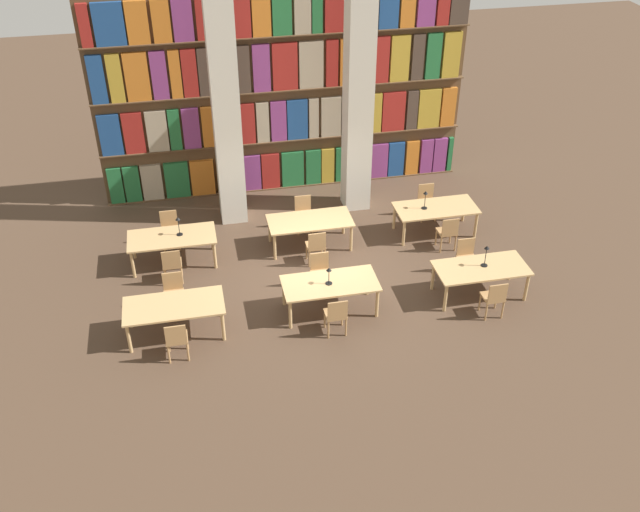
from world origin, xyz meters
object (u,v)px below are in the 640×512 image
object	(u,v)px
desk_lamp_0	(329,273)
reading_table_4	(310,223)
chair_2	(336,315)
reading_table_3	(172,239)
desk_lamp_3	(425,197)
reading_table_1	(330,286)
pillar_center	(358,96)
chair_8	(316,246)
reading_table_0	(174,308)
chair_1	(174,292)
pillar_left	(225,106)
chair_5	(467,257)
reading_table_2	(481,270)
desk_lamp_1	(486,252)
chair_3	(321,271)
chair_6	(172,264)
desk_lamp_2	(178,223)
chair_7	(170,228)
chair_9	(304,213)
reading_table_5	(436,210)
chair_11	(427,200)
chair_10	(448,232)
chair_4	(494,297)
chair_0	(177,339)

from	to	relation	value
desk_lamp_0	reading_table_4	distance (m)	2.57
chair_2	reading_table_3	xyz separation A→B (m)	(-3.09, 3.21, 0.16)
reading_table_4	desk_lamp_3	xyz separation A→B (m)	(2.80, -0.03, 0.39)
desk_lamp_0	desk_lamp_3	size ratio (longest dim) A/B	0.84
reading_table_1	chair_2	bearing A→B (deg)	-93.26
pillar_center	chair_8	distance (m)	3.85
reading_table_0	chair_1	bearing A→B (deg)	89.76
pillar_left	chair_5	world-z (taller)	pillar_left
reading_table_2	desk_lamp_1	world-z (taller)	desk_lamp_1
chair_3	desk_lamp_3	size ratio (longest dim) A/B	1.90
chair_6	desk_lamp_2	world-z (taller)	desk_lamp_2
chair_7	desk_lamp_2	xyz separation A→B (m)	(0.23, -0.72, 0.55)
chair_9	desk_lamp_3	size ratio (longest dim) A/B	1.90
chair_1	chair_7	bearing A→B (deg)	-90.06
chair_6	chair_9	world-z (taller)	same
pillar_left	reading_table_5	world-z (taller)	pillar_left
desk_lamp_3	chair_9	bearing A→B (deg)	164.30
chair_5	chair_2	bearing A→B (deg)	22.96
desk_lamp_2	reading_table_1	bearing A→B (deg)	-40.23
reading_table_0	reading_table_4	distance (m)	4.18
desk_lamp_3	chair_11	bearing A→B (deg)	65.49
chair_1	chair_10	world-z (taller)	same
reading_table_4	chair_10	bearing A→B (deg)	-14.28
reading_table_3	chair_10	distance (m)	6.39
desk_lamp_2	chair_8	bearing A→B (deg)	-13.57
chair_7	reading_table_5	size ratio (longest dim) A/B	0.45
desk_lamp_2	reading_table_5	distance (m)	6.12
pillar_left	chair_4	xyz separation A→B (m)	(4.83, -5.10, -2.51)
pillar_center	reading_table_3	bearing A→B (deg)	-159.47
reading_table_1	pillar_left	bearing A→B (deg)	110.41
pillar_center	chair_7	bearing A→B (deg)	-167.98
chair_7	reading_table_5	world-z (taller)	chair_7
pillar_left	reading_table_2	xyz separation A→B (m)	(4.84, -4.35, -2.35)
chair_6	chair_9	xyz separation A→B (m)	(3.24, 1.58, 0.00)
reading_table_2	chair_11	bearing A→B (deg)	90.89
chair_2	reading_table_5	xyz separation A→B (m)	(3.21, 3.24, 0.16)
desk_lamp_1	desk_lamp_3	bearing A→B (deg)	100.38
chair_6	chair_7	xyz separation A→B (m)	(0.00, 1.51, 0.00)
chair_1	chair_7	xyz separation A→B (m)	(0.00, 2.55, 0.00)
pillar_left	reading_table_4	distance (m)	3.34
pillar_center	chair_5	size ratio (longest dim) A/B	6.72
reading_table_2	chair_6	bearing A→B (deg)	164.25
chair_1	chair_9	bearing A→B (deg)	-141.07
chair_0	chair_2	size ratio (longest dim) A/B	1.00
desk_lamp_1	reading_table_4	size ratio (longest dim) A/B	0.25
reading_table_4	pillar_center	bearing A→B (deg)	48.07
pillar_left	chair_4	size ratio (longest dim) A/B	6.72
reading_table_3	desk_lamp_2	world-z (taller)	desk_lamp_2
chair_7	reading_table_5	distance (m)	6.39
pillar_center	reading_table_3	distance (m)	5.58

